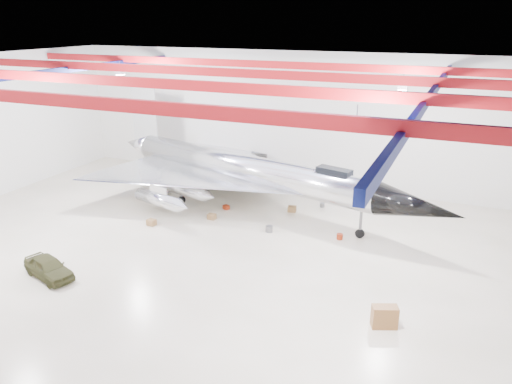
% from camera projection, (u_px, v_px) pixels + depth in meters
% --- Properties ---
extents(floor, '(40.00, 40.00, 0.00)m').
position_uv_depth(floor, '(205.00, 251.00, 30.48)').
color(floor, '#B7AF91').
rests_on(floor, ground).
extents(wall_back, '(40.00, 0.00, 40.00)m').
position_uv_depth(wall_back, '(290.00, 119.00, 41.65)').
color(wall_back, silver).
rests_on(wall_back, floor).
extents(ceiling, '(40.00, 40.00, 0.00)m').
position_uv_depth(ceiling, '(199.00, 66.00, 26.84)').
color(ceiling, '#0A0F38').
rests_on(ceiling, wall_back).
extents(ceiling_structure, '(39.50, 29.50, 1.08)m').
position_uv_depth(ceiling_structure, '(199.00, 79.00, 27.07)').
color(ceiling_structure, maroon).
rests_on(ceiling_structure, ceiling).
extents(jet_aircraft, '(29.03, 20.47, 8.04)m').
position_uv_depth(jet_aircraft, '(245.00, 172.00, 36.94)').
color(jet_aircraft, silver).
rests_on(jet_aircraft, floor).
extents(jeep, '(3.78, 2.39, 1.20)m').
position_uv_depth(jeep, '(49.00, 267.00, 27.19)').
color(jeep, '#39391C').
rests_on(jeep, floor).
extents(desk, '(1.30, 0.99, 1.07)m').
position_uv_depth(desk, '(384.00, 317.00, 22.82)').
color(desk, brown).
rests_on(desk, floor).
extents(crate_ply, '(0.63, 0.53, 0.40)m').
position_uv_depth(crate_ply, '(151.00, 222.00, 34.20)').
color(crate_ply, olive).
rests_on(crate_ply, floor).
extents(toolbox_red, '(0.54, 0.49, 0.31)m').
position_uv_depth(toolbox_red, '(226.00, 207.00, 37.06)').
color(toolbox_red, maroon).
rests_on(toolbox_red, floor).
extents(engine_drum, '(0.50, 0.50, 0.43)m').
position_uv_depth(engine_drum, '(269.00, 229.00, 33.10)').
color(engine_drum, '#59595B').
rests_on(engine_drum, floor).
extents(parts_bin, '(0.68, 0.58, 0.42)m').
position_uv_depth(parts_bin, '(292.00, 209.00, 36.57)').
color(parts_bin, olive).
rests_on(parts_bin, floor).
extents(crate_small, '(0.47, 0.44, 0.27)m').
position_uv_depth(crate_small, '(168.00, 191.00, 40.60)').
color(crate_small, '#59595B').
rests_on(crate_small, floor).
extents(tool_chest, '(0.53, 0.53, 0.36)m').
position_uv_depth(tool_chest, '(340.00, 237.00, 32.04)').
color(tool_chest, maroon).
rests_on(tool_chest, floor).
extents(oil_barrel, '(0.56, 0.46, 0.39)m').
position_uv_depth(oil_barrel, '(212.00, 217.00, 35.21)').
color(oil_barrel, olive).
rests_on(oil_barrel, floor).
extents(spares_box, '(0.42, 0.42, 0.32)m').
position_uv_depth(spares_box, '(322.00, 205.00, 37.47)').
color(spares_box, '#59595B').
rests_on(spares_box, floor).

